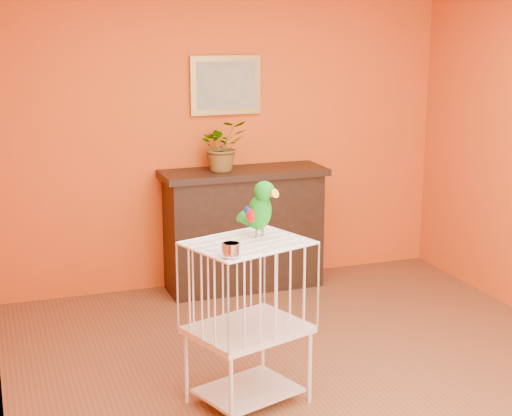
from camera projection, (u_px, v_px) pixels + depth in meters
name	position (u px, v px, depth m)	size (l,w,h in m)	color
ground	(331.00, 385.00, 5.04)	(4.50, 4.50, 0.00)	brown
room_shell	(336.00, 141.00, 4.68)	(4.50, 4.50, 4.50)	#DA4714
console_cabinet	(244.00, 229.00, 6.79)	(1.42, 0.51, 1.05)	black
potted_plant	(223.00, 151.00, 6.56)	(0.39, 0.43, 0.34)	#26722D
framed_picture	(226.00, 85.00, 6.67)	(0.62, 0.04, 0.50)	#A18439
birdcage	(248.00, 321.00, 4.68)	(0.79, 0.69, 1.02)	silver
feed_cup	(231.00, 250.00, 4.27)	(0.10, 0.10, 0.07)	silver
parrot	(260.00, 208.00, 4.64)	(0.22, 0.30, 0.35)	#59544C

